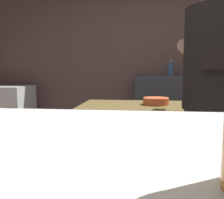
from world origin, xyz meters
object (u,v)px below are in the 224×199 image
Objects in this scene: bottle_vinegar at (192,70)px; bottle_olive_oil at (171,70)px; bartender at (212,95)px; mixing_bowl at (156,101)px; mini_fridge at (7,120)px.

bottle_olive_oil is at bearing 157.16° from bottle_vinegar.
bartender reaches higher than mixing_bowl.
mixing_bowl is 1.37m from bottle_olive_oil.
bottle_vinegar reaches higher than mixing_bowl.
bartender reaches higher than bottle_olive_oil.
mini_fridge is at bearing -177.26° from bottle_vinegar.
mixing_bowl is 1.07× the size of bottle_vinegar.
mixing_bowl is at bearing 45.76° from bartender.
bottle_olive_oil is (2.23, 0.22, 0.70)m from mini_fridge.
bottle_olive_oil reaches higher than bottle_vinegar.
mini_fridge is at bearing 150.59° from mixing_bowl.
mini_fridge is 4.60× the size of mixing_bowl.
mixing_bowl is at bearing -29.41° from mini_fridge.
bottle_olive_oil is at bearing 78.02° from mixing_bowl.
mini_fridge is 2.78m from bartender.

